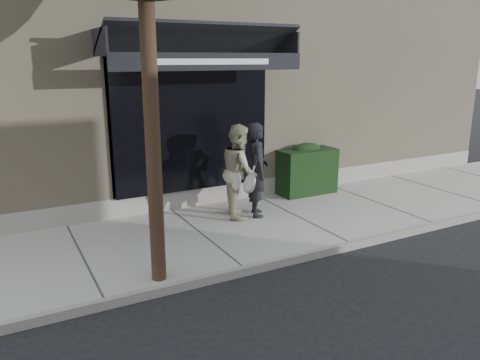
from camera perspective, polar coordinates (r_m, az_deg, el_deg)
ground at (r=9.16m, az=6.87°, el=-5.05°), size 80.00×80.00×0.00m
sidewalk at (r=9.14m, az=6.89°, el=-4.70°), size 20.00×3.00×0.12m
curb at (r=8.00m, az=13.30°, el=-7.78°), size 20.00×0.10×0.14m
building_facade at (r=12.99m, az=-5.69°, el=13.10°), size 14.30×8.04×5.64m
hedge at (r=10.56m, az=8.01°, el=1.30°), size 1.30×0.70×1.14m
pedestrian_front at (r=8.86m, az=2.07°, el=1.24°), size 0.75×0.84×1.80m
pedestrian_back at (r=8.83m, az=-0.01°, el=1.13°), size 0.95×1.05×1.77m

